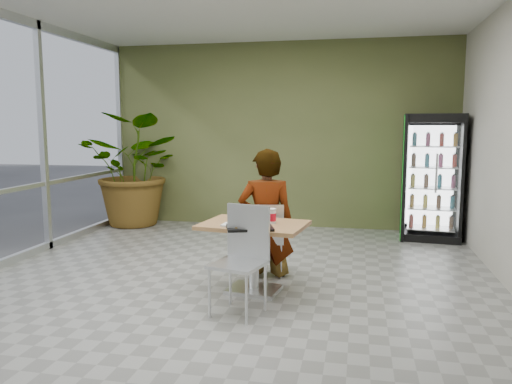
% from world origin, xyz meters
% --- Properties ---
extents(ground, '(7.00, 7.00, 0.00)m').
position_xyz_m(ground, '(0.00, 0.00, 0.00)').
color(ground, gray).
rests_on(ground, ground).
extents(room_envelope, '(6.00, 7.00, 3.20)m').
position_xyz_m(room_envelope, '(0.00, 0.00, 1.60)').
color(room_envelope, '#B8B5A6').
rests_on(room_envelope, ground).
extents(dining_table, '(1.17, 0.90, 0.75)m').
position_xyz_m(dining_table, '(0.31, -0.08, 0.54)').
color(dining_table, '#A66A47').
rests_on(dining_table, ground).
extents(chair_far, '(0.45, 0.46, 0.87)m').
position_xyz_m(chair_far, '(0.35, 0.49, 0.51)').
color(chair_far, silver).
rests_on(chair_far, ground).
extents(chair_near, '(0.55, 0.56, 1.02)m').
position_xyz_m(chair_near, '(0.32, -0.64, 0.60)').
color(chair_near, silver).
rests_on(chair_near, ground).
extents(seated_woman, '(0.74, 0.55, 1.81)m').
position_xyz_m(seated_woman, '(0.33, 0.53, 0.60)').
color(seated_woman, black).
rests_on(seated_woman, ground).
extents(pizza_plate, '(0.35, 0.31, 0.03)m').
position_xyz_m(pizza_plate, '(0.31, 0.01, 0.77)').
color(pizza_plate, white).
rests_on(pizza_plate, dining_table).
extents(soda_cup, '(0.09, 0.09, 0.16)m').
position_xyz_m(soda_cup, '(0.50, -0.06, 0.83)').
color(soda_cup, white).
rests_on(soda_cup, dining_table).
extents(napkin_stack, '(0.18, 0.18, 0.02)m').
position_xyz_m(napkin_stack, '(0.11, -0.28, 0.76)').
color(napkin_stack, white).
rests_on(napkin_stack, dining_table).
extents(cafeteria_tray, '(0.53, 0.46, 0.03)m').
position_xyz_m(cafeteria_tray, '(0.33, -0.38, 0.76)').
color(cafeteria_tray, black).
rests_on(cafeteria_tray, dining_table).
extents(beverage_fridge, '(0.96, 0.77, 1.95)m').
position_xyz_m(beverage_fridge, '(2.50, 2.94, 0.97)').
color(beverage_fridge, black).
rests_on(beverage_fridge, ground).
extents(potted_plant, '(1.96, 1.75, 1.98)m').
position_xyz_m(potted_plant, '(-2.47, 3.05, 0.99)').
color(potted_plant, '#29682A').
rests_on(potted_plant, ground).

